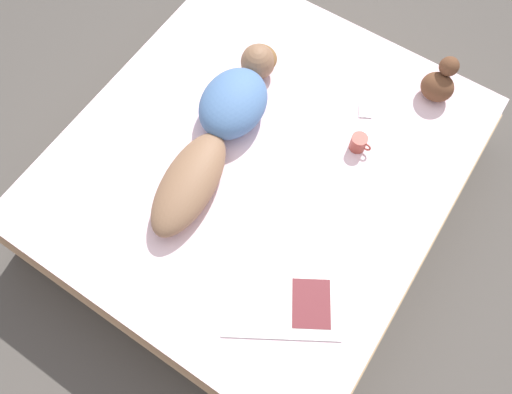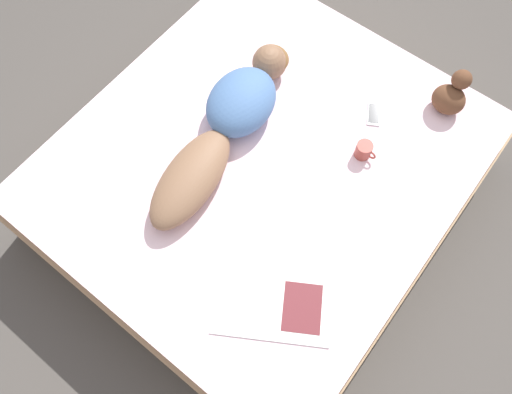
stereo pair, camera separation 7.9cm
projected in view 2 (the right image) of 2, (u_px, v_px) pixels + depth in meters
The scene contains 7 objects.
ground_plane at pixel (262, 196), 3.07m from camera, with size 12.00×12.00×0.00m, color #4C4742.
bed at pixel (262, 178), 2.84m from camera, with size 1.98×2.17×0.51m.
person at pixel (227, 123), 2.57m from camera, with size 0.45×1.24×0.22m.
open_magazine at pixel (274, 304), 2.28m from camera, with size 0.63×0.56×0.01m.
coffee_mug at pixel (364, 150), 2.56m from camera, with size 0.12×0.08×0.09m.
cell_phone at pixel (374, 114), 2.70m from camera, with size 0.13×0.16×0.01m.
plush_toy at pixel (451, 96), 2.63m from camera, with size 0.18×0.19×0.23m.
Camera 2 is at (0.73, -0.99, 2.81)m, focal length 35.00 mm.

